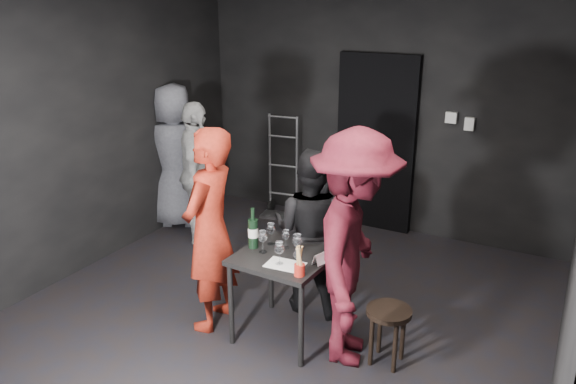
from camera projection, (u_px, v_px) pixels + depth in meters
The scene contains 24 objects.
floor at pixel (274, 319), 4.99m from camera, with size 4.50×5.00×0.02m, color black.
wall_back at pixel (379, 118), 6.60m from camera, with size 4.50×0.04×2.70m, color black.
wall_left at pixel (76, 141), 5.55m from camera, with size 0.04×5.00×2.70m, color black.
doorway at pixel (376, 144), 6.65m from camera, with size 0.95×0.10×2.10m, color black.
wallbox_upper at pixel (451, 117), 6.14m from camera, with size 0.12×0.06×0.12m, color #B7B7B2.
wallbox_lower at pixel (470, 124), 6.07m from camera, with size 0.10×0.06×0.14m, color #B7B7B2.
hand_truck at pixel (282, 198), 7.27m from camera, with size 0.44×0.36×1.31m.
tasting_table at pixel (285, 265), 4.55m from camera, with size 0.72×0.72×0.75m.
stool at pixel (388, 320), 4.29m from camera, with size 0.35×0.35×0.47m.
server_red at pixel (209, 214), 4.62m from camera, with size 0.74×0.49×2.04m, color #A82615.
woman_black at pixel (311, 231), 4.96m from camera, with size 0.73×0.40×1.50m, color black.
man_maroon at pixel (355, 223), 4.13m from camera, with size 1.47×0.68×2.28m, color #4B0F19.
bystander_cream at pixel (196, 168), 6.30m from camera, with size 1.04×0.50×1.77m, color silver.
bystander_grey at pixel (175, 144), 6.71m from camera, with size 1.00×0.55×2.06m, color slate.
tasting_mat at pixel (285, 265), 4.34m from camera, with size 0.29×0.20×0.00m, color white.
wine_glass_a at pixel (263, 241), 4.52m from camera, with size 0.08×0.08×0.21m, color white, non-canonical shape.
wine_glass_b at pixel (271, 233), 4.67m from camera, with size 0.08×0.08×0.21m, color white, non-canonical shape.
wine_glass_c at pixel (286, 238), 4.60m from camera, with size 0.07×0.07×0.18m, color white, non-canonical shape.
wine_glass_d at pixel (279, 252), 4.32m from camera, with size 0.08×0.08×0.21m, color white, non-canonical shape.
wine_glass_e at pixel (298, 258), 4.26m from camera, with size 0.07×0.07×0.18m, color white, non-canonical shape.
wine_glass_f at pixel (297, 245), 4.43m from camera, with size 0.08×0.08×0.22m, color white, non-canonical shape.
wine_bottle at pixel (253, 232), 4.60m from camera, with size 0.08×0.08×0.35m.
breadstick_cup at pixel (300, 262), 4.14m from camera, with size 0.08×0.08×0.25m.
reserved_card at pixel (318, 258), 4.35m from camera, with size 0.07×0.12×0.09m, color white, non-canonical shape.
Camera 1 is at (2.19, -3.73, 2.73)m, focal length 35.00 mm.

